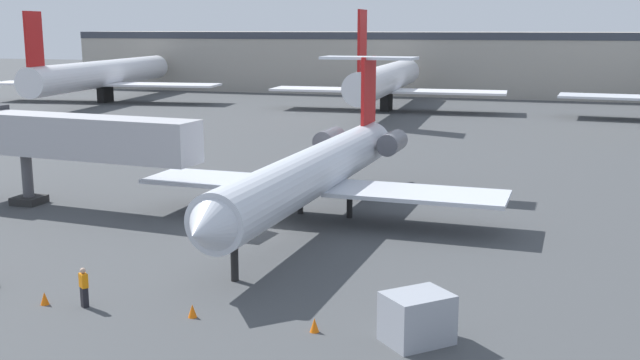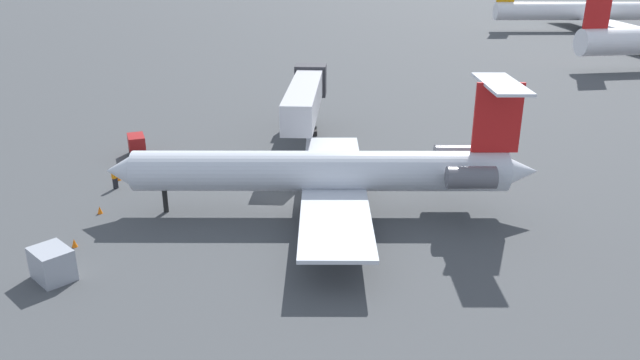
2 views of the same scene
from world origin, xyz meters
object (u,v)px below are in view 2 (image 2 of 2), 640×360
object	(u,v)px
regional_jet	(332,170)
ground_crew_marshaller	(115,178)
baggage_tug_lead	(137,148)
parked_airliner_west_end	(591,12)
traffic_cone_mid	(100,210)
traffic_cone_far	(74,243)
jet_bridge	(306,95)
traffic_cone_near	(119,177)
cargo_container_uld	(52,264)

from	to	relation	value
regional_jet	ground_crew_marshaller	xyz separation A→B (m)	(-4.88, -16.75, -2.32)
regional_jet	ground_crew_marshaller	world-z (taller)	regional_jet
baggage_tug_lead	parked_airliner_west_end	xyz separation A→B (m)	(-86.82, 79.23, 3.45)
traffic_cone_mid	traffic_cone_far	xyz separation A→B (m)	(5.12, 0.04, 0.00)
regional_jet	jet_bridge	distance (m)	16.92
regional_jet	traffic_cone_far	bearing A→B (deg)	-72.96
ground_crew_marshaller	parked_airliner_west_end	bearing A→B (deg)	140.11
ground_crew_marshaller	parked_airliner_west_end	distance (m)	123.18
baggage_tug_lead	traffic_cone_near	xyz separation A→B (m)	(5.91, -0.01, -0.56)
cargo_container_uld	traffic_cone_far	xyz separation A→B (m)	(-3.88, -0.25, -0.66)
traffic_cone_near	traffic_cone_mid	size ratio (longest dim) A/B	1.00
cargo_container_uld	traffic_cone_far	size ratio (longest dim) A/B	5.35
traffic_cone_mid	parked_airliner_west_end	distance (m)	126.73
ground_crew_marshaller	parked_airliner_west_end	xyz separation A→B (m)	(-94.49, 78.96, 3.44)
cargo_container_uld	traffic_cone_mid	world-z (taller)	cargo_container_uld
baggage_tug_lead	traffic_cone_mid	distance (m)	12.48
ground_crew_marshaller	cargo_container_uld	size ratio (longest dim) A/B	0.57
traffic_cone_far	parked_airliner_west_end	xyz separation A→B (m)	(-104.39, 78.62, 4.02)
jet_bridge	ground_crew_marshaller	bearing A→B (deg)	-51.44
baggage_tug_lead	cargo_container_uld	bearing A→B (deg)	2.27
parked_airliner_west_end	jet_bridge	bearing A→B (deg)	-37.79
regional_jet	baggage_tug_lead	size ratio (longest dim) A/B	7.10
baggage_tug_lead	parked_airliner_west_end	size ratio (longest dim) A/B	0.10
jet_bridge	regional_jet	bearing A→B (deg)	6.28
ground_crew_marshaller	traffic_cone_far	bearing A→B (deg)	1.95
regional_jet	baggage_tug_lead	xyz separation A→B (m)	(-12.54, -17.02, -2.34)
traffic_cone_mid	parked_airliner_west_end	xyz separation A→B (m)	(-99.28, 78.67, 4.02)
jet_bridge	ground_crew_marshaller	size ratio (longest dim) A/B	10.51
regional_jet	parked_airliner_west_end	size ratio (longest dim) A/B	0.69
baggage_tug_lead	cargo_container_uld	xyz separation A→B (m)	(21.46, 0.85, 0.09)
traffic_cone_near	traffic_cone_mid	world-z (taller)	same
cargo_container_uld	traffic_cone_near	world-z (taller)	cargo_container_uld
ground_crew_marshaller	cargo_container_uld	bearing A→B (deg)	2.42
traffic_cone_near	baggage_tug_lead	bearing A→B (deg)	179.88
parked_airliner_west_end	ground_crew_marshaller	bearing A→B (deg)	-39.89
jet_bridge	cargo_container_uld	world-z (taller)	jet_bridge
jet_bridge	traffic_cone_near	bearing A→B (deg)	-56.30
jet_bridge	baggage_tug_lead	size ratio (longest dim) A/B	4.19
baggage_tug_lead	traffic_cone_far	bearing A→B (deg)	1.97
traffic_cone_far	parked_airliner_west_end	bearing A→B (deg)	143.02
cargo_container_uld	parked_airliner_west_end	bearing A→B (deg)	144.10
traffic_cone_far	cargo_container_uld	bearing A→B (deg)	3.62
ground_crew_marshaller	baggage_tug_lead	world-z (taller)	baggage_tug_lead
ground_crew_marshaller	traffic_cone_far	size ratio (longest dim) A/B	3.07
cargo_container_uld	traffic_cone_mid	bearing A→B (deg)	-178.15
traffic_cone_far	regional_jet	bearing A→B (deg)	107.04
jet_bridge	baggage_tug_lead	distance (m)	16.19
jet_bridge	parked_airliner_west_end	bearing A→B (deg)	142.21
ground_crew_marshaller	traffic_cone_mid	xyz separation A→B (m)	(4.79, 0.29, -0.58)
regional_jet	ground_crew_marshaller	distance (m)	17.60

